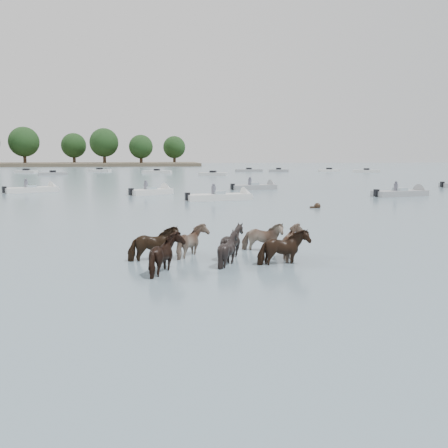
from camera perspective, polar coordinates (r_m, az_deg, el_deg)
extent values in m
plane|color=slate|center=(17.45, 4.69, -3.59)|extent=(400.00, 400.00, 0.00)
imported|color=black|center=(16.48, -8.28, -2.71)|extent=(1.83, 1.16, 1.43)
imported|color=#A0846D|center=(17.04, -3.60, -2.40)|extent=(1.29, 1.46, 1.36)
imported|color=black|center=(16.84, 1.00, -2.43)|extent=(1.51, 1.40, 1.40)
imported|color=#856E5A|center=(18.01, 4.53, -1.86)|extent=(1.74, 1.20, 1.35)
imported|color=black|center=(14.71, -6.61, -3.95)|extent=(1.30, 1.50, 1.44)
imported|color=black|center=(15.75, 0.52, -3.29)|extent=(1.50, 1.42, 1.34)
imported|color=black|center=(15.84, 6.97, -3.15)|extent=(1.78, 1.05, 1.41)
imported|color=tan|center=(16.89, 8.31, -2.49)|extent=(1.32, 1.50, 1.40)
sphere|color=black|center=(33.29, 10.91, 2.08)|extent=(0.44, 0.44, 0.44)
cube|color=black|center=(33.22, 10.50, 1.91)|extent=(0.50, 0.22, 0.18)
cube|color=silver|center=(44.42, -8.64, 3.71)|extent=(4.19, 3.48, 0.55)
cone|color=silver|center=(45.49, -6.53, 3.85)|extent=(1.62, 1.83, 1.60)
cube|color=#99ADB7|center=(44.39, -8.65, 4.16)|extent=(1.28, 1.37, 0.35)
cube|color=black|center=(43.40, -10.86, 3.76)|extent=(0.48, 0.48, 0.60)
cylinder|color=#595966|center=(44.39, -9.18, 4.41)|extent=(0.36, 0.36, 0.70)
sphere|color=#595966|center=(44.36, -9.19, 4.99)|extent=(0.24, 0.24, 0.24)
cube|color=silver|center=(38.48, -0.63, 3.14)|extent=(5.35, 2.62, 0.55)
cone|color=silver|center=(39.39, 2.90, 3.25)|extent=(1.21, 1.75, 1.60)
cube|color=#99ADB7|center=(38.45, -0.63, 3.66)|extent=(1.01, 1.26, 0.35)
cube|color=black|center=(37.72, -4.32, 3.25)|extent=(0.41, 0.41, 0.60)
cylinder|color=#595966|center=(38.39, -1.23, 3.95)|extent=(0.36, 0.36, 0.70)
sphere|color=#595966|center=(38.36, -1.23, 4.62)|extent=(0.24, 0.24, 0.24)
cube|color=gray|center=(50.46, 3.50, 4.31)|extent=(4.92, 2.61, 0.55)
cone|color=gray|center=(51.46, 5.88, 4.35)|extent=(1.24, 1.76, 1.60)
cube|color=#99ADB7|center=(50.44, 3.50, 4.70)|extent=(1.03, 1.27, 0.35)
cube|color=black|center=(49.53, 1.03, 4.42)|extent=(0.42, 0.42, 0.60)
cylinder|color=#595966|center=(50.35, 3.06, 4.93)|extent=(0.36, 0.36, 0.70)
sphere|color=#595966|center=(50.33, 3.06, 5.44)|extent=(0.24, 0.24, 0.24)
cube|color=gray|center=(44.87, 19.96, 3.36)|extent=(5.21, 2.69, 0.55)
cone|color=gray|center=(46.53, 22.28, 3.40)|extent=(1.24, 1.76, 1.60)
cube|color=#99ADB7|center=(44.84, 19.98, 3.81)|extent=(1.03, 1.27, 0.35)
cube|color=black|center=(43.27, 17.47, 3.52)|extent=(0.42, 0.42, 0.60)
cylinder|color=#595966|center=(44.65, 19.54, 4.07)|extent=(0.36, 0.36, 0.70)
sphere|color=#595966|center=(44.62, 19.56, 4.65)|extent=(0.24, 0.24, 0.24)
cube|color=black|center=(58.53, 24.27, 4.28)|extent=(0.36, 0.36, 0.60)
cube|color=silver|center=(50.20, -21.76, 3.73)|extent=(4.92, 3.97, 0.55)
cone|color=silver|center=(51.04, -19.20, 3.92)|extent=(1.63, 1.83, 1.60)
cube|color=#99ADB7|center=(50.18, -21.78, 4.12)|extent=(1.28, 1.37, 0.35)
cube|color=black|center=(49.46, -24.41, 3.70)|extent=(0.48, 0.48, 0.60)
cylinder|color=#595966|center=(50.27, -22.24, 4.33)|extent=(0.36, 0.36, 0.70)
sphere|color=#595966|center=(50.24, -22.26, 4.85)|extent=(0.24, 0.24, 0.24)
cube|color=silver|center=(105.16, -22.21, 5.70)|extent=(4.77, 3.23, 0.60)
cube|color=black|center=(105.15, -22.22, 5.91)|extent=(1.32, 1.32, 0.50)
cube|color=gray|center=(91.17, -19.48, 5.56)|extent=(4.98, 2.86, 0.60)
cube|color=black|center=(91.15, -19.49, 5.80)|extent=(1.26, 1.26, 0.50)
cube|color=silver|center=(106.92, -14.41, 6.08)|extent=(5.10, 3.36, 0.60)
cube|color=black|center=(106.91, -14.41, 6.28)|extent=(1.32, 1.32, 0.50)
cube|color=silver|center=(96.36, -7.89, 6.06)|extent=(5.93, 3.06, 0.60)
cube|color=black|center=(96.35, -7.90, 6.29)|extent=(1.24, 1.24, 0.50)
cube|color=silver|center=(84.86, -1.30, 5.87)|extent=(5.15, 3.32, 0.60)
cube|color=black|center=(84.84, -1.30, 6.12)|extent=(1.31, 1.31, 0.50)
cube|color=gray|center=(104.72, 2.93, 6.28)|extent=(5.84, 2.02, 0.60)
cube|color=black|center=(104.71, 2.93, 6.49)|extent=(1.09, 1.09, 0.50)
cube|color=gray|center=(104.45, 6.42, 6.24)|extent=(4.24, 1.97, 0.60)
cube|color=black|center=(104.43, 6.43, 6.45)|extent=(1.11, 1.11, 0.50)
cube|color=silver|center=(106.68, 12.24, 6.14)|extent=(4.48, 1.83, 0.60)
cube|color=black|center=(106.67, 12.25, 6.35)|extent=(1.07, 1.07, 0.50)
cube|color=silver|center=(104.17, 16.39, 5.96)|extent=(5.54, 2.59, 0.60)
cube|color=black|center=(104.15, 16.39, 6.17)|extent=(1.19, 1.19, 0.50)
cylinder|color=#382619|center=(170.44, -22.35, 7.04)|extent=(1.00, 1.00, 4.30)
sphere|color=black|center=(170.48, -22.45, 8.92)|extent=(9.55, 9.55, 9.55)
cylinder|color=#382619|center=(174.28, -17.18, 7.20)|extent=(1.00, 1.00, 3.75)
sphere|color=black|center=(174.30, -17.24, 8.81)|extent=(8.33, 8.33, 8.33)
cylinder|color=#382619|center=(165.39, -13.86, 7.38)|extent=(1.00, 1.00, 4.20)
sphere|color=black|center=(165.43, -13.92, 9.27)|extent=(9.32, 9.32, 9.32)
cylinder|color=#382619|center=(161.04, -9.70, 7.35)|extent=(1.00, 1.00, 3.44)
sphere|color=black|center=(161.05, -9.74, 8.94)|extent=(7.65, 7.65, 7.65)
cylinder|color=#382619|center=(172.14, -5.84, 7.46)|extent=(1.00, 1.00, 3.47)
sphere|color=black|center=(172.16, -5.86, 8.97)|extent=(7.70, 7.70, 7.70)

